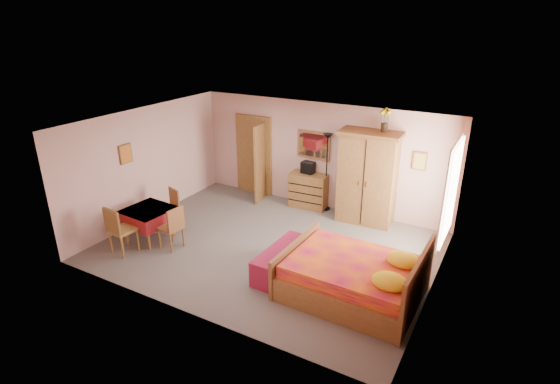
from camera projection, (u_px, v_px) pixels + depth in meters
The scene contains 23 objects.
floor at pixel (269, 247), 9.08m from camera, with size 6.50×6.50×0.00m, color slate.
ceiling at pixel (267, 124), 8.10m from camera, with size 6.50×6.50×0.00m, color brown.
wall_back at pixel (321, 156), 10.61m from camera, with size 6.50×0.10×2.60m, color #D8A79C.
wall_front at pixel (183, 242), 6.57m from camera, with size 6.50×0.10×2.60m, color #D8A79C.
wall_left at pixel (147, 164), 10.06m from camera, with size 0.10×5.00×2.60m, color #D8A79C.
wall_right at pixel (439, 225), 7.11m from camera, with size 0.10×5.00×2.60m, color #D8A79C.
doorway at pixel (254, 156), 11.55m from camera, with size 1.06×0.12×2.15m, color #9E6B35.
window at pixel (451, 192), 8.05m from camera, with size 0.08×1.40×1.95m, color white.
picture_left at pixel (126, 154), 9.41m from camera, with size 0.04×0.32×0.42m, color orange.
picture_back at pixel (420, 161), 9.43m from camera, with size 0.30×0.04×0.40m, color #D8BF59.
chest_of_drawers at pixel (309, 190), 10.84m from camera, with size 0.92×0.46×0.87m, color olive.
wall_mirror at pixel (313, 145), 10.59m from camera, with size 0.89×0.05×0.70m, color white.
stereo at pixel (308, 167), 10.68m from camera, with size 0.31×0.23×0.29m, color black.
floor_lamp at pixel (326, 173), 10.50m from camera, with size 0.24×0.24×1.92m, color black.
wardrobe at pixel (367, 178), 9.82m from camera, with size 1.37×0.70×2.15m, color olive.
sunflower_vase at pixel (385, 120), 9.31m from camera, with size 0.21×0.21×0.52m, color yellow.
bed at pixel (353, 267), 7.36m from camera, with size 2.28×1.79×1.06m, color #BA1244.
bench at pixel (283, 261), 8.10m from camera, with size 0.54×1.47×0.49m, color maroon.
dining_table at pixel (150, 224), 9.31m from camera, with size 0.94×0.94×0.69m, color maroon.
chair_south at pixel (123, 229), 8.72m from camera, with size 0.46×0.46×1.01m, color #A47437.
chair_north at pixel (168, 209), 9.81m from camera, with size 0.40×0.40×0.87m, color #A16836.
chair_west at pixel (123, 211), 9.56m from camera, with size 0.44×0.44×0.97m, color brown.
chair_east at pixel (170, 227), 8.91m from camera, with size 0.42×0.42×0.92m, color #966133.
Camera 1 is at (4.11, -6.85, 4.47)m, focal length 28.00 mm.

